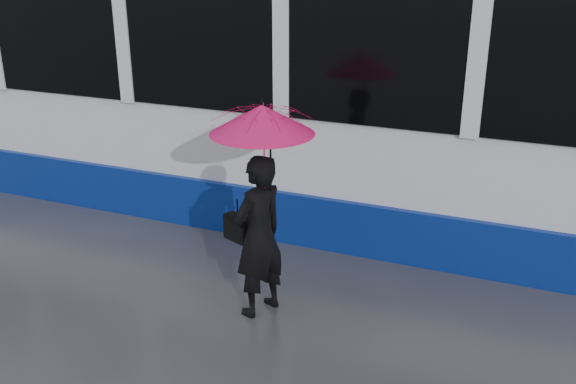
% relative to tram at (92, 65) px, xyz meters
% --- Properties ---
extents(ground, '(90.00, 90.00, 0.00)m').
position_rel_tram_xyz_m(ground, '(3.47, -2.50, -1.64)').
color(ground, '#2E2F34').
rests_on(ground, ground).
extents(rails, '(34.00, 1.51, 0.02)m').
position_rel_tram_xyz_m(rails, '(3.47, -0.00, -1.63)').
color(rails, '#3F3D38').
rests_on(rails, ground).
extents(tram, '(26.00, 2.56, 3.35)m').
position_rel_tram_xyz_m(tram, '(0.00, 0.00, 0.00)').
color(tram, white).
rests_on(tram, ground).
extents(woman, '(0.55, 0.66, 1.55)m').
position_rel_tram_xyz_m(woman, '(3.90, -2.72, -0.86)').
color(woman, black).
rests_on(woman, ground).
extents(umbrella, '(1.18, 1.18, 1.05)m').
position_rel_tram_xyz_m(umbrella, '(3.95, -2.72, 0.06)').
color(umbrella, '#DC124F').
rests_on(umbrella, ground).
extents(handbag, '(0.30, 0.21, 0.42)m').
position_rel_tram_xyz_m(handbag, '(3.68, -2.70, -0.83)').
color(handbag, black).
rests_on(handbag, ground).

